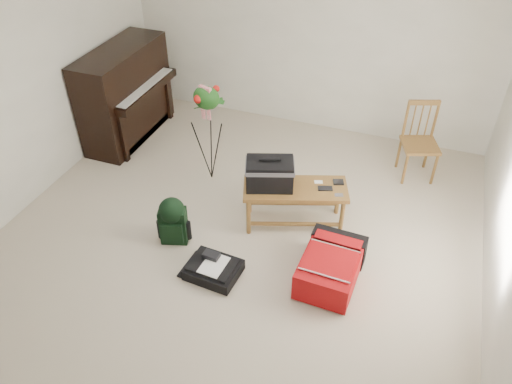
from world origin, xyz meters
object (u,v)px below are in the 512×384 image
at_px(dining_chair, 421,142).
at_px(red_suitcase, 332,263).
at_px(flower_stand, 209,134).
at_px(green_backpack, 173,219).
at_px(piano, 126,96).
at_px(black_duffel, 213,269).
at_px(bench, 279,175).

distance_m(dining_chair, red_suitcase, 2.15).
bearing_deg(dining_chair, red_suitcase, -125.34).
bearing_deg(dining_chair, flower_stand, -177.56).
relative_size(dining_chair, red_suitcase, 1.20).
distance_m(dining_chair, green_backpack, 3.12).
distance_m(piano, green_backpack, 2.36).
relative_size(red_suitcase, black_duffel, 1.50).
relative_size(bench, dining_chair, 1.24).
height_order(dining_chair, flower_stand, flower_stand).
height_order(piano, black_duffel, piano).
bearing_deg(red_suitcase, flower_stand, 150.63).
xyz_separation_m(piano, dining_chair, (3.84, 0.41, -0.13)).
relative_size(dining_chair, green_backpack, 1.73).
distance_m(red_suitcase, green_backpack, 1.69).
xyz_separation_m(piano, black_duffel, (2.17, -2.03, -0.52)).
xyz_separation_m(black_duffel, green_backpack, (-0.59, 0.30, 0.23)).
relative_size(dining_chair, black_duffel, 1.80).
bearing_deg(black_duffel, dining_chair, 59.61).
bearing_deg(piano, green_backpack, -47.66).
bearing_deg(green_backpack, flower_stand, 78.01).
bearing_deg(black_duffel, flower_stand, 119.05).
relative_size(piano, red_suitcase, 1.88).
distance_m(dining_chair, flower_stand, 2.56).
xyz_separation_m(piano, green_backpack, (1.58, -1.73, -0.30)).
xyz_separation_m(dining_chair, flower_stand, (-2.36, -0.96, 0.16)).
xyz_separation_m(dining_chair, green_backpack, (-2.26, -2.14, -0.16)).
distance_m(bench, green_backpack, 1.21).
relative_size(black_duffel, flower_stand, 0.41).
xyz_separation_m(green_backpack, flower_stand, (-0.11, 1.18, 0.32)).
distance_m(dining_chair, black_duffel, 2.98).
xyz_separation_m(bench, green_backpack, (-0.92, -0.73, -0.30)).
height_order(piano, dining_chair, piano).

